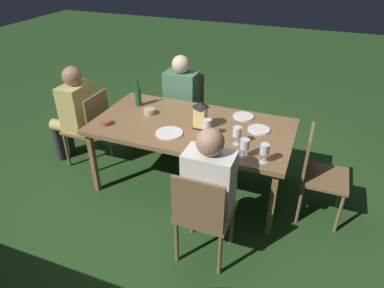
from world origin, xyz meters
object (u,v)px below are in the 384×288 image
at_px(person_in_mustard, 74,110).
at_px(wine_glass_a, 245,145).
at_px(wine_glass_c, 207,125).
at_px(lantern_centerpiece, 201,114).
at_px(plate_c, 243,116).
at_px(bowl_bread, 149,111).
at_px(person_in_green, 179,99).
at_px(person_in_cream, 211,183).
at_px(green_bottle_on_table, 138,96).
at_px(wine_glass_b, 237,132).
at_px(chair_side_left_b, 186,105).
at_px(plate_a, 259,130).
at_px(wine_glass_d, 265,150).
at_px(dining_table, 192,129).
at_px(chair_side_right_a, 203,213).
at_px(bowl_olives, 105,122).
at_px(chair_head_near, 318,171).
at_px(plate_b, 169,133).
at_px(chair_head_far, 91,125).

relative_size(person_in_mustard, wine_glass_a, 6.80).
bearing_deg(wine_glass_c, lantern_centerpiece, -49.68).
relative_size(plate_c, bowl_bread, 1.84).
bearing_deg(person_in_green, person_in_mustard, 35.79).
bearing_deg(person_in_mustard, person_in_green, -144.21).
relative_size(person_in_cream, plate_c, 5.45).
relative_size(person_in_mustard, wine_glass_c, 6.80).
bearing_deg(green_bottle_on_table, wine_glass_b, 161.00).
bearing_deg(wine_glass_b, person_in_green, -44.08).
xyz_separation_m(chair_side_left_b, person_in_green, (-0.00, 0.20, 0.15)).
xyz_separation_m(green_bottle_on_table, wine_glass_b, (-1.20, 0.41, 0.01)).
relative_size(person_in_cream, plate_a, 5.51).
bearing_deg(wine_glass_a, person_in_mustard, -10.67).
xyz_separation_m(plate_a, bowl_bread, (1.13, 0.06, 0.02)).
bearing_deg(person_in_green, wine_glass_b, 135.92).
distance_m(green_bottle_on_table, wine_glass_c, 0.98).
distance_m(person_in_mustard, plate_a, 2.05).
relative_size(person_in_mustard, green_bottle_on_table, 3.96).
bearing_deg(wine_glass_d, dining_table, -27.19).
bearing_deg(chair_side_right_a, bowl_olives, -26.25).
distance_m(wine_glass_a, plate_c, 0.76).
bearing_deg(chair_side_right_a, chair_side_left_b, -64.16).
xyz_separation_m(chair_head_near, bowl_bread, (1.71, -0.07, 0.27)).
relative_size(chair_head_near, lantern_centerpiece, 3.28).
xyz_separation_m(wine_glass_a, bowl_bread, (1.10, -0.45, -0.09)).
bearing_deg(bowl_olives, person_in_green, -109.58).
relative_size(dining_table, plate_b, 7.60).
bearing_deg(plate_b, plate_a, -154.19).
distance_m(lantern_centerpiece, bowl_olives, 0.94).
bearing_deg(wine_glass_a, plate_a, -92.37).
height_order(chair_side_left_b, bowl_bread, chair_side_left_b).
distance_m(plate_b, bowl_olives, 0.66).
distance_m(dining_table, chair_side_right_a, 1.02).
bearing_deg(bowl_olives, plate_a, -163.49).
bearing_deg(plate_a, wine_glass_d, 105.46).
relative_size(lantern_centerpiece, plate_c, 1.26).
height_order(person_in_mustard, chair_side_left_b, person_in_mustard).
relative_size(chair_head_near, plate_a, 4.17).
bearing_deg(person_in_green, dining_table, 121.75).
distance_m(person_in_cream, bowl_bread, 1.22).
height_order(chair_side_left_b, bowl_olives, chair_side_left_b).
xyz_separation_m(chair_side_right_a, chair_head_far, (1.65, -0.90, 0.00)).
xyz_separation_m(person_in_green, green_bottle_on_table, (0.27, 0.49, 0.20)).
xyz_separation_m(person_in_cream, wine_glass_c, (0.23, -0.55, 0.20)).
bearing_deg(wine_glass_d, plate_b, -9.73).
xyz_separation_m(wine_glass_a, plate_b, (0.74, -0.14, -0.11)).
height_order(plate_b, bowl_olives, bowl_olives).
distance_m(wine_glass_b, wine_glass_c, 0.29).
distance_m(chair_head_far, plate_a, 1.87).
bearing_deg(plate_b, bowl_olives, 4.53).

